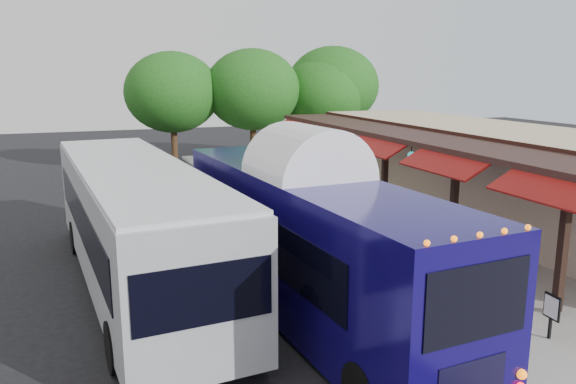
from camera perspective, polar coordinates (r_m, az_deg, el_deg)
name	(u,v)px	position (r m, az deg, el deg)	size (l,w,h in m)	color
ground	(335,281)	(15.68, 4.77, -9.04)	(90.00, 90.00, 0.00)	black
sidewalk	(412,225)	(21.32, 12.45, -3.34)	(10.00, 40.00, 0.15)	#9E9B93
curb	(286,239)	(19.17, -0.16, -4.80)	(0.20, 40.00, 0.16)	gray
station_shelter	(490,173)	(22.92, 19.80, 1.84)	(8.15, 20.00, 3.60)	#C6AC89
coach_bus	(307,234)	(13.21, 1.96, -4.32)	(3.21, 11.25, 3.56)	#0F064F
city_bus	(135,220)	(15.29, -15.28, -2.78)	(3.75, 12.51, 3.31)	#989BA0
ped_a	(316,218)	(17.99, 2.83, -2.65)	(0.67, 0.44, 1.84)	black
ped_b	(472,259)	(14.96, 18.16, -6.50)	(0.85, 0.66, 1.75)	black
ped_c	(279,180)	(23.90, -0.89, 1.21)	(1.15, 0.48, 1.96)	black
ped_d	(281,162)	(29.24, -0.75, 3.10)	(1.19, 0.69, 1.85)	black
sign_board	(552,309)	(13.12, 25.21, -10.70)	(0.07, 0.45, 0.98)	black
tree_left	(253,90)	(32.68, -3.62, 10.33)	(5.45, 5.45, 6.98)	#382314
tree_mid	(323,94)	(34.22, 3.57, 9.86)	(5.07, 5.07, 6.50)	#382314
tree_right	(333,86)	(35.11, 4.55, 10.69)	(5.64, 5.64, 7.21)	#382314
tree_far	(172,92)	(32.52, -11.68, 9.88)	(5.31, 5.31, 6.80)	#382314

